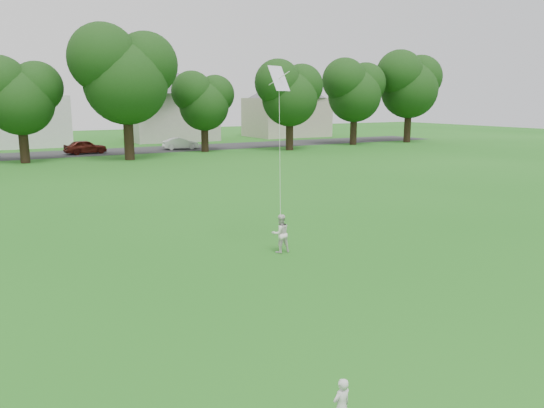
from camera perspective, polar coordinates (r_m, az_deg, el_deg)
ground at (r=11.81m, az=1.12°, el=-13.11°), size 160.00×160.00×0.00m
street at (r=51.74m, az=-23.77°, el=4.84°), size 90.00×7.00×0.01m
toddler at (r=8.36m, az=7.47°, el=-20.80°), size 0.34×0.25×0.89m
older_boy at (r=17.05m, az=0.92°, el=-3.19°), size 0.65×0.53×1.25m
kite at (r=16.70m, az=0.84°, el=5.48°), size 0.92×0.63×4.98m
tree_row at (r=46.37m, az=-16.93°, el=12.42°), size 83.39×9.55×11.01m
house_row at (r=61.56m, az=-24.28°, el=10.46°), size 77.16×14.19×10.11m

